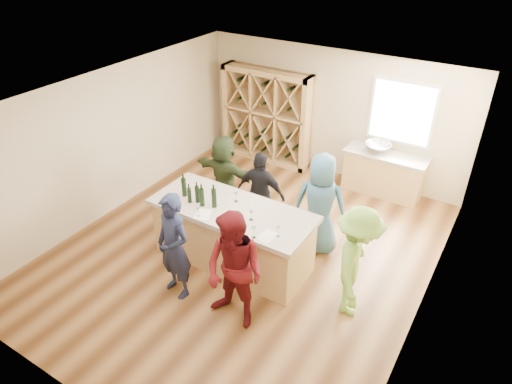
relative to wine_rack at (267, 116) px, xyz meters
The scene contains 35 objects.
floor 3.78m from the wine_rack, 65.36° to the right, with size 6.00×7.00×0.10m, color brown.
ceiling 4.00m from the wine_rack, 65.36° to the right, with size 6.00×7.00×0.10m, color white.
wall_back 1.56m from the wine_rack, 10.57° to the left, with size 6.00×0.10×2.80m, color beige.
wall_front 6.99m from the wine_rack, 77.60° to the right, with size 6.00×0.10×2.80m, color beige.
wall_left 3.63m from the wine_rack, 115.36° to the right, with size 0.10×7.00×2.80m, color beige.
wall_right 5.61m from the wine_rack, 35.70° to the right, with size 0.10×7.00×2.80m, color beige.
window_frame 3.08m from the wine_rack, ahead, with size 1.30×0.06×1.30m, color white.
window_pane 3.07m from the wine_rack, ahead, with size 1.18×0.01×1.18m, color white.
wine_rack is the anchor object (origin of this frame).
back_counter_base 2.98m from the wine_rack, ahead, with size 1.60×0.58×0.86m, color tan.
back_counter_top 2.91m from the wine_rack, ahead, with size 1.70×0.62×0.06m, color #ADA08E.
sink 2.70m from the wine_rack, ahead, with size 0.54×0.54×0.19m, color silver.
faucet 2.70m from the wine_rack, ahead, with size 0.02×0.02×0.30m, color silver.
tasting_counter_base 3.93m from the wine_rack, 67.79° to the right, with size 2.60×1.00×1.00m, color tan.
tasting_counter_top 3.89m from the wine_rack, 67.79° to the right, with size 2.72×1.12×0.08m, color #ADA08E.
wine_bottle_a 3.75m from the wine_rack, 81.06° to the right, with size 0.08×0.08×0.33m, color black.
wine_bottle_b 3.90m from the wine_rack, 78.39° to the right, with size 0.07×0.07×0.27m, color black.
wine_bottle_c 3.85m from the wine_rack, 76.66° to the right, with size 0.07×0.07×0.29m, color black.
wine_bottle_d 3.92m from the wine_rack, 74.95° to the right, with size 0.08×0.08×0.32m, color black.
wine_bottle_e 3.91m from the wine_rack, 72.00° to the right, with size 0.08×0.08×0.33m, color black.
wine_glass_a 4.22m from the wine_rack, 74.12° to the right, with size 0.07×0.07×0.18m, color white.
wine_glass_b 4.37m from the wine_rack, 67.74° to the right, with size 0.06×0.06×0.16m, color white.
wine_glass_c 4.62m from the wine_rack, 61.80° to the right, with size 0.08×0.08×0.20m, color white.
wine_glass_d 4.17m from the wine_rack, 62.78° to the right, with size 0.07×0.07×0.19m, color white.
wine_glass_e 4.58m from the wine_rack, 57.49° to the right, with size 0.06×0.06×0.16m, color white.
tasting_menu_a 4.15m from the wine_rack, 73.52° to the right, with size 0.23×0.31×0.00m, color white.
tasting_menu_b 4.37m from the wine_rack, 66.01° to the right, with size 0.23×0.31×0.00m, color white.
tasting_menu_c 4.59m from the wine_rack, 59.32° to the right, with size 0.22×0.30×0.00m, color white.
person_near_left 4.83m from the wine_rack, 76.19° to the right, with size 0.65×0.47×1.77m, color #191E38.
person_near_right 5.21m from the wine_rack, 64.37° to the right, with size 0.90×0.49×1.85m, color #590F14.
person_server 5.10m from the wine_rack, 45.00° to the right, with size 1.16×0.54×1.79m, color #8CC64C.
person_far_mid 2.95m from the wine_rack, 61.47° to the right, with size 0.94×0.48×1.61m, color black.
person_far_right 3.60m from the wine_rack, 44.91° to the right, with size 0.91×0.59×1.85m, color #335972.
person_far_left 2.45m from the wine_rack, 78.93° to the right, with size 1.51×0.54×1.63m, color #263319.
wine_glass_f 3.68m from the wine_rack, 67.33° to the right, with size 0.07×0.07×0.18m, color white.
Camera 1 is at (3.51, -5.33, 5.14)m, focal length 32.00 mm.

